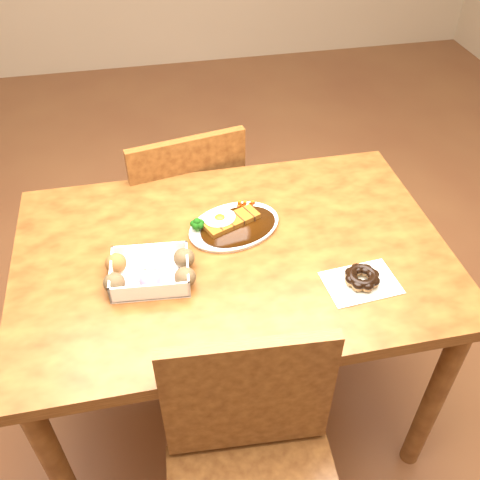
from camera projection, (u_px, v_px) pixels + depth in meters
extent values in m
plane|color=brown|center=(234.00, 398.00, 1.99)|extent=(6.00, 6.00, 0.00)
cube|color=#4C240F|center=(232.00, 256.00, 1.50)|extent=(1.20, 0.80, 0.04)
cylinder|color=#4C240F|center=(59.00, 472.00, 1.42)|extent=(0.06, 0.06, 0.71)
cylinder|color=#4C240F|center=(434.00, 399.00, 1.59)|extent=(0.06, 0.06, 0.71)
cylinder|color=#4C240F|center=(68.00, 288.00, 1.92)|extent=(0.06, 0.06, 0.71)
cylinder|color=#4C240F|center=(352.00, 247.00, 2.08)|extent=(0.06, 0.06, 0.71)
cube|color=#4C240F|center=(179.00, 212.00, 2.12)|extent=(0.49, 0.49, 0.04)
cylinder|color=#4C240F|center=(207.00, 220.00, 2.44)|extent=(0.04, 0.04, 0.41)
cylinder|color=#4C240F|center=(134.00, 239.00, 2.34)|extent=(0.04, 0.04, 0.41)
cylinder|color=#4C240F|center=(234.00, 269.00, 2.21)|extent=(0.04, 0.04, 0.41)
cylinder|color=#4C240F|center=(155.00, 292.00, 2.11)|extent=(0.04, 0.04, 0.41)
cube|color=#4C240F|center=(190.00, 190.00, 1.83)|extent=(0.40, 0.10, 0.40)
cube|color=#4C240F|center=(248.00, 397.00, 1.24)|extent=(0.40, 0.06, 0.40)
ellipsoid|color=white|center=(234.00, 227.00, 1.56)|extent=(0.32, 0.27, 0.01)
ellipsoid|color=black|center=(238.00, 226.00, 1.54)|extent=(0.27, 0.23, 0.01)
cube|color=#6B380C|center=(232.00, 222.00, 1.55)|extent=(0.17, 0.12, 0.02)
ellipsoid|color=white|center=(220.00, 218.00, 1.54)|extent=(0.11, 0.11, 0.01)
ellipsoid|color=#FFB214|center=(220.00, 218.00, 1.54)|extent=(0.03, 0.03, 0.02)
cube|color=white|center=(150.00, 271.00, 1.39)|extent=(0.22, 0.17, 0.05)
ellipsoid|color=black|center=(114.00, 283.00, 1.35)|extent=(0.06, 0.06, 0.05)
ellipsoid|color=pink|center=(150.00, 280.00, 1.36)|extent=(0.06, 0.06, 0.05)
ellipsoid|color=black|center=(185.00, 277.00, 1.37)|extent=(0.06, 0.06, 0.05)
ellipsoid|color=brown|center=(116.00, 263.00, 1.41)|extent=(0.06, 0.06, 0.05)
ellipsoid|color=beige|center=(150.00, 260.00, 1.41)|extent=(0.06, 0.06, 0.05)
ellipsoid|color=black|center=(184.00, 258.00, 1.42)|extent=(0.06, 0.06, 0.05)
cube|color=silver|center=(361.00, 283.00, 1.39)|extent=(0.20, 0.15, 0.00)
torus|color=olive|center=(362.00, 278.00, 1.38)|extent=(0.10, 0.10, 0.03)
torus|color=black|center=(362.00, 276.00, 1.38)|extent=(0.09, 0.09, 0.02)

